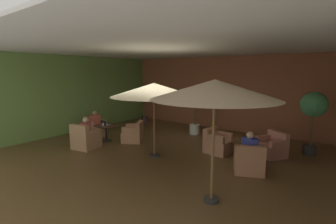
{
  "coord_description": "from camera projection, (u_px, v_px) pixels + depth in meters",
  "views": [
    {
      "loc": [
        4.87,
        -6.05,
        2.69
      ],
      "look_at": [
        0.0,
        0.47,
        1.35
      ],
      "focal_mm": 25.9,
      "sensor_mm": 36.0,
      "label": 1
    }
  ],
  "objects": [
    {
      "name": "ground_plane",
      "position": [
        160.0,
        154.0,
        8.09
      ],
      "size": [
        10.08,
        9.36,
        0.02
      ],
      "primitive_type": "cube",
      "color": "brown"
    },
    {
      "name": "wall_back_brick",
      "position": [
        221.0,
        93.0,
        11.48
      ],
      "size": [
        10.08,
        0.08,
        3.41
      ],
      "primitive_type": "cube",
      "color": "brown",
      "rests_on": "ground_plane"
    },
    {
      "name": "wall_left_accent",
      "position": [
        72.0,
        95.0,
        10.76
      ],
      "size": [
        0.08,
        9.36,
        3.41
      ],
      "primitive_type": "cube",
      "color": "#6A9045",
      "rests_on": "ground_plane"
    },
    {
      "name": "ceiling_slab",
      "position": [
        159.0,
        48.0,
        7.53
      ],
      "size": [
        10.08,
        9.36,
        0.06
      ],
      "primitive_type": "cube",
      "color": "silver",
      "rests_on": "wall_back_brick"
    },
    {
      "name": "cafe_table_front_left",
      "position": [
        106.0,
        130.0,
        9.56
      ],
      "size": [
        0.72,
        0.72,
        0.62
      ],
      "color": "black",
      "rests_on": "ground_plane"
    },
    {
      "name": "armchair_front_left_north",
      "position": [
        95.0,
        128.0,
        10.41
      ],
      "size": [
        0.95,
        0.9,
        0.82
      ],
      "color": "tan",
      "rests_on": "ground_plane"
    },
    {
      "name": "armchair_front_left_east",
      "position": [
        85.0,
        139.0,
        8.61
      ],
      "size": [
        0.9,
        0.9,
        0.91
      ],
      "color": "tan",
      "rests_on": "ground_plane"
    },
    {
      "name": "armchair_front_left_south",
      "position": [
        133.0,
        134.0,
        9.49
      ],
      "size": [
        1.04,
        1.05,
        0.79
      ],
      "color": "tan",
      "rests_on": "ground_plane"
    },
    {
      "name": "cafe_table_front_right",
      "position": [
        246.0,
        145.0,
        7.47
      ],
      "size": [
        0.74,
        0.74,
        0.62
      ],
      "color": "black",
      "rests_on": "ground_plane"
    },
    {
      "name": "armchair_front_right_north",
      "position": [
        249.0,
        161.0,
        6.54
      ],
      "size": [
        0.99,
        0.97,
        0.82
      ],
      "color": "tan",
      "rests_on": "ground_plane"
    },
    {
      "name": "armchair_front_right_east",
      "position": [
        272.0,
        147.0,
        7.81
      ],
      "size": [
        1.06,
        1.04,
        0.8
      ],
      "color": "tan",
      "rests_on": "ground_plane"
    },
    {
      "name": "armchair_front_right_south",
      "position": [
        217.0,
        144.0,
        8.15
      ],
      "size": [
        0.85,
        0.77,
        0.82
      ],
      "color": "tan",
      "rests_on": "ground_plane"
    },
    {
      "name": "patio_umbrella_tall_red",
      "position": [
        154.0,
        90.0,
        7.49
      ],
      "size": [
        2.7,
        2.7,
        2.36
      ],
      "color": "#2D2D2D",
      "rests_on": "ground_plane"
    },
    {
      "name": "patio_umbrella_center_beige",
      "position": [
        215.0,
        90.0,
        4.73
      ],
      "size": [
        2.55,
        2.55,
        2.55
      ],
      "color": "#2D2D2D",
      "rests_on": "ground_plane"
    },
    {
      "name": "potted_tree_left_corner",
      "position": [
        144.0,
        99.0,
        12.99
      ],
      "size": [
        0.64,
        0.64,
        1.77
      ],
      "color": "#3C2C30",
      "rests_on": "ground_plane"
    },
    {
      "name": "potted_tree_mid_left",
      "position": [
        195.0,
        104.0,
        10.47
      ],
      "size": [
        0.74,
        0.74,
        1.91
      ],
      "color": "silver",
      "rests_on": "ground_plane"
    },
    {
      "name": "potted_tree_mid_right",
      "position": [
        313.0,
        109.0,
        7.73
      ],
      "size": [
        0.81,
        0.81,
        2.08
      ],
      "color": "#353433",
      "rests_on": "ground_plane"
    },
    {
      "name": "patron_blue_shirt",
      "position": [
        95.0,
        119.0,
        10.32
      ],
      "size": [
        0.29,
        0.41,
        0.62
      ],
      "color": "#B24F41",
      "rests_on": "ground_plane"
    },
    {
      "name": "patron_by_window",
      "position": [
        86.0,
        128.0,
        8.58
      ],
      "size": [
        0.35,
        0.25,
        0.67
      ],
      "color": "#A84444",
      "rests_on": "ground_plane"
    },
    {
      "name": "patron_with_friend",
      "position": [
        249.0,
        146.0,
        6.51
      ],
      "size": [
        0.47,
        0.39,
        0.68
      ],
      "color": "#313D99",
      "rests_on": "ground_plane"
    },
    {
      "name": "iced_drink_cup",
      "position": [
        103.0,
        124.0,
        9.47
      ],
      "size": [
        0.08,
        0.08,
        0.11
      ],
      "primitive_type": "cylinder",
      "color": "white",
      "rests_on": "cafe_table_front_left"
    },
    {
      "name": "open_laptop",
      "position": [
        105.0,
        124.0,
        9.59
      ],
      "size": [
        0.32,
        0.24,
        0.2
      ],
      "color": "#9EA0A5",
      "rests_on": "cafe_table_front_left"
    }
  ]
}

